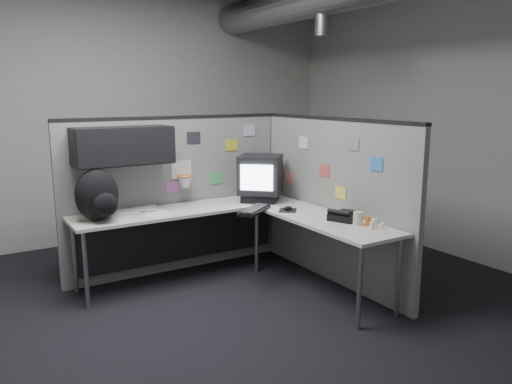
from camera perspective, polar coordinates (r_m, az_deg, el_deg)
room at (r=4.39m, az=5.41°, el=14.32°), size 5.62×5.62×3.22m
partition_back at (r=5.15m, az=-10.47°, el=1.43°), size 2.44×0.42×1.63m
partition_right at (r=5.00m, az=8.65°, el=-0.87°), size 0.07×2.23×1.63m
desk at (r=4.91m, az=-3.68°, el=-3.43°), size 2.31×2.11×0.73m
monitor at (r=5.29m, az=0.51°, el=1.69°), size 0.60×0.60×0.48m
keyboard at (r=4.81m, az=-0.20°, el=-2.06°), size 0.47×0.40×0.04m
mouse at (r=4.87m, az=3.66°, el=-1.96°), size 0.25×0.26×0.04m
phone at (r=4.55m, az=9.92°, el=-2.71°), size 0.28×0.29×0.11m
bottles at (r=4.37m, az=13.22°, el=-3.52°), size 0.13×0.17×0.08m
cup at (r=4.41m, az=11.58°, el=-2.98°), size 0.10×0.10×0.12m
papers at (r=4.96m, az=-13.91°, el=-2.14°), size 0.78×0.59×0.01m
backpack at (r=4.65m, az=-17.64°, el=-0.42°), size 0.42×0.40×0.47m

